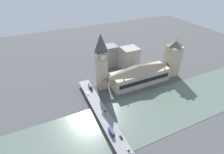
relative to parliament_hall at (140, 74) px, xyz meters
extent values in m
plane|color=#4C4C4F|center=(-15.83, 8.00, -13.27)|extent=(600.00, 600.00, 0.00)
cube|color=slate|center=(-55.60, 8.00, -13.12)|extent=(67.54, 360.00, 0.30)
cube|color=#C1B28E|center=(0.06, 0.00, -3.67)|extent=(25.78, 82.33, 19.19)
cube|color=black|center=(-12.98, 0.00, -2.71)|extent=(0.40, 75.74, 5.76)
pyramid|color=#514C42|center=(0.06, 0.00, 9.70)|extent=(25.26, 80.68, 7.56)
cone|color=tan|center=(-11.83, -31.28, 8.42)|extent=(2.20, 2.20, 5.00)
cone|color=tan|center=(-11.83, 0.00, 8.42)|extent=(2.20, 2.20, 5.00)
cone|color=tan|center=(-11.83, 31.28, 8.42)|extent=(2.20, 2.20, 5.00)
cube|color=#C1B28E|center=(11.74, 51.19, 13.24)|extent=(12.06, 12.06, 53.01)
cube|color=tan|center=(11.74, 51.19, 34.32)|extent=(12.78, 12.78, 10.85)
cylinder|color=black|center=(5.54, 51.19, 34.32)|extent=(0.50, 7.98, 7.98)
cylinder|color=silver|center=(5.41, 51.19, 34.32)|extent=(0.62, 7.39, 7.39)
cylinder|color=black|center=(17.94, 51.19, 34.32)|extent=(0.50, 7.98, 7.98)
cylinder|color=silver|center=(18.07, 51.19, 34.32)|extent=(0.62, 7.39, 7.39)
cylinder|color=black|center=(11.74, 44.99, 34.32)|extent=(7.98, 0.50, 7.98)
cylinder|color=silver|center=(11.74, 44.86, 34.32)|extent=(7.39, 0.62, 7.39)
cylinder|color=black|center=(11.74, 57.39, 34.32)|extent=(7.98, 0.50, 7.98)
cylinder|color=silver|center=(11.74, 57.52, 34.32)|extent=(7.39, 0.62, 7.39)
pyramid|color=#424247|center=(11.74, 51.19, 50.44)|extent=(12.30, 12.30, 21.40)
cube|color=#C1B28E|center=(0.06, -53.90, 9.12)|extent=(17.48, 17.48, 44.77)
pyramid|color=#514C42|center=(0.06, -53.90, 35.44)|extent=(17.48, 17.48, 7.86)
cylinder|color=#333338|center=(0.06, -53.90, 41.37)|extent=(0.30, 0.30, 4.00)
cube|color=slate|center=(-55.60, 71.98, -10.77)|extent=(3.00, 11.50, 4.99)
cube|color=slate|center=(2.87, 71.98, -10.77)|extent=(3.00, 11.50, 4.99)
cube|color=gray|center=(-55.60, 71.98, -7.67)|extent=(167.08, 13.52, 1.20)
cube|color=navy|center=(-68.03, 74.42, -5.68)|extent=(10.05, 2.54, 1.94)
cube|color=black|center=(-68.03, 74.42, -5.29)|extent=(9.05, 2.60, 0.85)
cube|color=navy|center=(-68.03, 74.42, -3.57)|extent=(9.85, 2.54, 2.28)
cube|color=black|center=(-68.03, 74.42, -3.46)|extent=(9.05, 2.60, 1.09)
cube|color=navy|center=(-68.03, 74.42, -2.35)|extent=(9.75, 2.41, 0.16)
cylinder|color=black|center=(-63.85, 73.26, -6.54)|extent=(1.06, 0.28, 1.06)
cylinder|color=black|center=(-63.85, 75.57, -6.54)|extent=(1.06, 0.28, 1.06)
cylinder|color=black|center=(-72.10, 73.26, -6.54)|extent=(1.06, 0.28, 1.06)
cylinder|color=black|center=(-72.10, 75.57, -6.54)|extent=(1.06, 0.28, 1.06)
cube|color=navy|center=(8.62, 68.70, -5.62)|extent=(10.21, 2.56, 2.00)
cube|color=black|center=(8.62, 68.70, -5.22)|extent=(9.19, 2.62, 0.88)
cube|color=navy|center=(8.62, 68.70, -3.45)|extent=(10.00, 2.56, 2.35)
cube|color=black|center=(8.62, 68.70, -3.33)|extent=(9.19, 2.62, 1.13)
cube|color=navy|center=(8.62, 68.70, -2.20)|extent=(9.90, 2.43, 0.16)
cylinder|color=black|center=(12.82, 67.54, -6.51)|extent=(1.13, 0.28, 1.13)
cylinder|color=black|center=(12.82, 69.87, -6.51)|extent=(1.13, 0.28, 1.13)
cylinder|color=black|center=(4.53, 67.54, -6.51)|extent=(1.13, 0.28, 1.13)
cylinder|color=black|center=(4.53, 69.87, -6.51)|extent=(1.13, 0.28, 1.13)
cube|color=silver|center=(-91.02, 68.80, -6.53)|extent=(4.61, 1.77, 0.60)
cube|color=black|center=(-91.16, 68.80, -6.00)|extent=(2.40, 1.59, 0.45)
cylinder|color=black|center=(-89.19, 68.01, -6.74)|extent=(0.67, 0.22, 0.67)
cylinder|color=black|center=(-89.19, 69.59, -6.74)|extent=(0.67, 0.22, 0.67)
cylinder|color=black|center=(-92.86, 68.01, -6.74)|extent=(0.67, 0.22, 0.67)
cylinder|color=black|center=(-92.86, 69.59, -6.74)|extent=(0.67, 0.22, 0.67)
cube|color=gold|center=(-39.10, 68.58, -6.53)|extent=(4.78, 1.83, 0.62)
cube|color=black|center=(-39.24, 68.58, -5.93)|extent=(2.48, 1.65, 0.58)
cylinder|color=black|center=(-37.15, 67.75, -6.76)|extent=(0.63, 0.22, 0.63)
cylinder|color=black|center=(-37.15, 69.40, -6.76)|extent=(0.63, 0.22, 0.63)
cylinder|color=black|center=(-41.04, 67.75, -6.76)|extent=(0.63, 0.22, 0.63)
cylinder|color=black|center=(-41.04, 69.40, -6.76)|extent=(0.63, 0.22, 0.63)
cube|color=black|center=(-76.14, 68.48, -6.51)|extent=(4.73, 1.74, 0.60)
cube|color=black|center=(-76.28, 68.48, -5.97)|extent=(2.46, 1.56, 0.49)
cylinder|color=black|center=(-74.28, 67.70, -6.72)|extent=(0.72, 0.22, 0.72)
cylinder|color=black|center=(-74.28, 69.25, -6.72)|extent=(0.72, 0.22, 0.72)
cylinder|color=black|center=(-78.01, 67.70, -6.72)|extent=(0.72, 0.22, 0.72)
cylinder|color=black|center=(-78.01, 69.25, -6.72)|extent=(0.72, 0.22, 0.72)
cube|color=#2D5638|center=(-1.41, 75.56, -6.48)|extent=(4.26, 1.80, 0.66)
cube|color=black|center=(-1.54, 75.56, -5.92)|extent=(2.21, 1.62, 0.46)
cylinder|color=black|center=(0.22, 74.75, -6.72)|extent=(0.71, 0.22, 0.71)
cylinder|color=black|center=(0.22, 76.36, -6.72)|extent=(0.71, 0.22, 0.71)
cylinder|color=black|center=(-3.04, 74.75, -6.72)|extent=(0.71, 0.22, 0.71)
cylinder|color=black|center=(-3.04, 76.36, -6.72)|extent=(0.71, 0.22, 0.71)
cube|color=gray|center=(62.40, 17.78, 3.81)|extent=(19.78, 23.23, 34.16)
cube|color=#A39E93|center=(42.93, -7.73, 3.61)|extent=(23.02, 25.06, 33.74)
camera|label=1|loc=(-166.44, 119.62, 126.87)|focal=28.00mm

